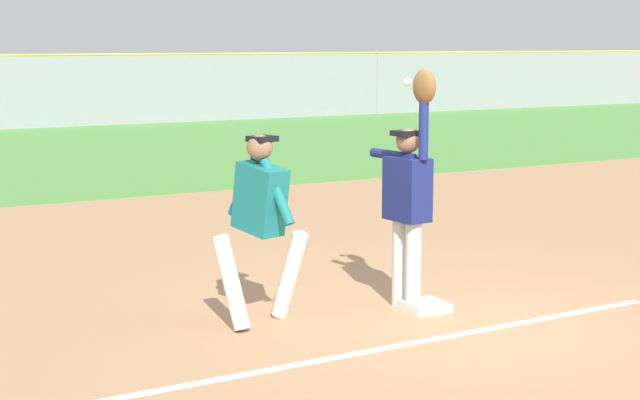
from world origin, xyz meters
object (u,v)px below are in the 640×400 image
Objects in this scene: parked_car_green at (156,95)px; first_base at (425,306)px; fielder at (409,192)px; baseball at (407,82)px; runner at (260,216)px; parked_car_silver at (303,91)px.

first_base is at bearing -101.95° from parked_car_green.
baseball is (-0.05, -0.03, 1.04)m from fielder.
baseball reaches higher than parked_car_green.
parked_car_green is at bearing 75.25° from first_base.
first_base is at bearing 121.18° from fielder.
runner is (-1.57, 0.32, 0.96)m from first_base.
runner is at bearing 168.42° from first_base.
fielder is at bearing -116.72° from parked_car_silver.
first_base is 5.14× the size of baseball.
first_base is 0.09× the size of parked_car_silver.
fielder is 26.67m from parked_car_green.
parked_car_green is at bearing 74.87° from baseball.
fielder is 0.51× the size of parked_car_green.
first_base is 26.79m from parked_car_green.
parked_car_silver is (5.83, -0.12, 0.00)m from parked_car_green.
baseball is 26.75m from parked_car_green.
fielder is at bearing -22.97° from runner.
fielder is 30.81× the size of baseball.
parked_car_green is at bearing -110.43° from fielder.
parked_car_silver is (12.75, 25.63, -0.45)m from fielder.
parked_car_green is (6.97, 25.78, -1.48)m from baseball.
parked_car_green is (6.92, 25.75, -0.45)m from fielder.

